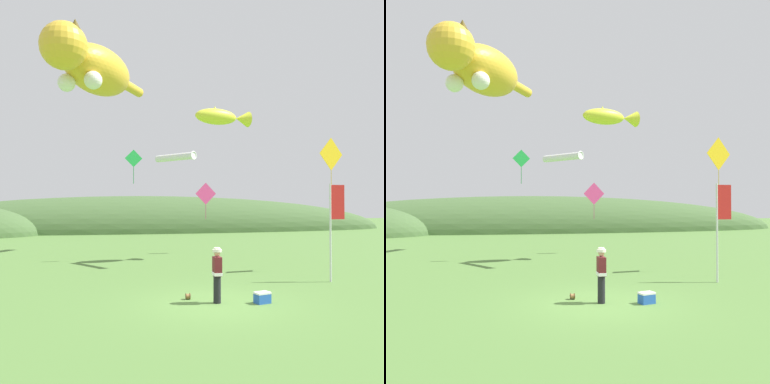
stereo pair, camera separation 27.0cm
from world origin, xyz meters
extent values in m
plane|color=#517A38|center=(0.00, 0.00, 0.00)|extent=(120.00, 120.00, 0.00)
ellipsoid|color=#426033|center=(0.00, 33.73, 0.00)|extent=(56.60, 10.22, 7.60)
cylinder|color=black|center=(0.09, 0.09, 0.44)|extent=(0.24, 0.24, 0.88)
cube|color=#59191E|center=(0.09, 0.09, 1.18)|extent=(0.24, 0.40, 0.60)
cube|color=white|center=(0.09, 0.09, 0.94)|extent=(0.26, 0.42, 0.10)
sphere|color=tan|center=(0.09, 0.09, 1.59)|extent=(0.20, 0.20, 0.20)
cylinder|color=beige|center=(0.09, 0.09, 1.68)|extent=(0.30, 0.30, 0.09)
cylinder|color=beige|center=(0.09, 0.09, 1.74)|extent=(0.20, 0.20, 0.07)
cylinder|color=olive|center=(-0.74, 0.79, 0.10)|extent=(0.13, 0.15, 0.15)
cylinder|color=brown|center=(-0.80, 0.79, 0.10)|extent=(0.01, 0.21, 0.21)
cylinder|color=brown|center=(-0.67, 0.79, 0.10)|extent=(0.01, 0.21, 0.21)
cube|color=blue|center=(1.51, -0.18, 0.15)|extent=(0.55, 0.45, 0.30)
cube|color=white|center=(1.51, -0.18, 0.33)|extent=(0.57, 0.46, 0.06)
cylinder|color=silver|center=(5.47, 2.73, 1.99)|extent=(0.08, 0.08, 3.98)
cube|color=red|center=(5.79, 2.73, 3.23)|extent=(0.60, 0.03, 1.40)
ellipsoid|color=gold|center=(-4.02, 11.05, 10.54)|extent=(5.04, 6.12, 2.58)
ellipsoid|color=white|center=(-4.14, 10.82, 10.08)|extent=(3.02, 3.85, 1.42)
sphere|color=gold|center=(-5.58, 8.08, 10.80)|extent=(2.32, 2.32, 2.32)
cone|color=#503E10|center=(-5.01, 7.78, 11.65)|extent=(1.12, 1.12, 0.77)
cone|color=#503E10|center=(-6.14, 8.38, 11.65)|extent=(1.12, 1.12, 0.77)
sphere|color=white|center=(-4.21, 9.00, 9.45)|extent=(0.93, 0.93, 0.93)
sphere|color=white|center=(-5.59, 9.73, 9.45)|extent=(0.93, 0.93, 0.93)
cylinder|color=gold|center=(-2.10, 14.71, 10.67)|extent=(1.87, 2.80, 0.62)
ellipsoid|color=yellow|center=(2.39, 9.56, 7.92)|extent=(2.64, 1.48, 0.88)
cone|color=yellow|center=(4.00, 9.94, 7.92)|extent=(0.99, 1.04, 0.88)
cone|color=yellow|center=(2.32, 9.54, 8.29)|extent=(0.49, 0.49, 0.41)
sphere|color=black|center=(1.53, 9.67, 7.99)|extent=(0.21, 0.21, 0.21)
cylinder|color=white|center=(-0.08, 8.37, 5.51)|extent=(1.84, 2.34, 0.36)
torus|color=white|center=(0.70, 7.31, 5.51)|extent=(0.39, 0.31, 0.44)
cube|color=yellow|center=(6.87, 5.20, 5.47)|extent=(1.45, 0.56, 1.54)
cylinder|color=black|center=(6.87, 5.21, 5.47)|extent=(0.98, 0.38, 0.02)
cube|color=#A98511|center=(6.87, 5.20, 4.25)|extent=(0.03, 0.02, 0.90)
cube|color=green|center=(-2.09, 10.16, 5.59)|extent=(0.96, 0.15, 0.96)
cylinder|color=black|center=(-2.09, 10.17, 5.59)|extent=(0.64, 0.10, 0.02)
cube|color=#1A7C35|center=(-2.09, 10.16, 4.66)|extent=(0.03, 0.01, 0.90)
cube|color=#E53F8C|center=(2.54, 12.88, 3.73)|extent=(1.37, 0.26, 1.38)
cylinder|color=black|center=(2.54, 12.89, 3.73)|extent=(0.92, 0.18, 0.02)
cube|color=#A02C62|center=(2.54, 12.88, 2.58)|extent=(0.03, 0.01, 0.90)
camera|label=1|loc=(-3.23, -13.26, 3.28)|focal=40.00mm
camera|label=2|loc=(-2.96, -13.31, 3.28)|focal=40.00mm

